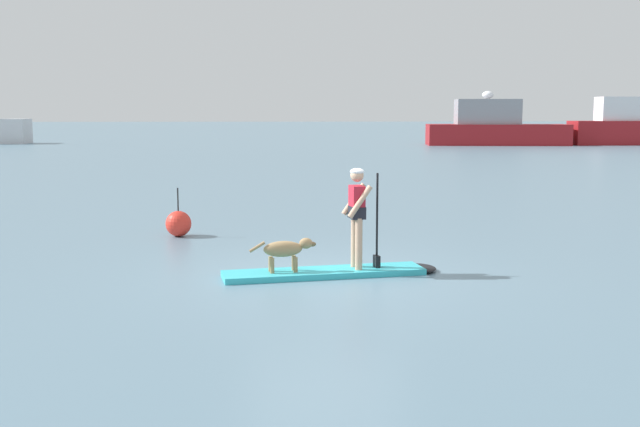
% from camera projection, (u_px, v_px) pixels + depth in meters
% --- Properties ---
extents(ground_plane, '(400.00, 400.00, 0.00)m').
position_uv_depth(ground_plane, '(324.00, 276.00, 12.56)').
color(ground_plane, slate).
extents(paddleboard, '(3.66, 1.26, 0.10)m').
position_uv_depth(paddleboard, '(337.00, 272.00, 12.60)').
color(paddleboard, '#33B2BF').
rests_on(paddleboard, ground_plane).
extents(person_paddler, '(0.64, 0.53, 1.66)m').
position_uv_depth(person_paddler, '(358.00, 210.00, 12.54)').
color(person_paddler, tan).
rests_on(person_paddler, paddleboard).
extents(dog, '(1.10, 0.32, 0.54)m').
position_uv_depth(dog, '(286.00, 250.00, 12.35)').
color(dog, '#997A51').
rests_on(dog, paddleboard).
extents(moored_boat_far_starboard, '(11.55, 4.75, 4.34)m').
position_uv_depth(moored_boat_far_starboard, '(494.00, 128.00, 61.85)').
color(moored_boat_far_starboard, maroon).
rests_on(moored_boat_far_starboard, ground_plane).
extents(moored_boat_far_port, '(10.58, 2.68, 11.89)m').
position_uv_depth(moored_boat_far_port, '(633.00, 126.00, 62.38)').
color(moored_boat_far_port, maroon).
rests_on(moored_boat_far_port, ground_plane).
extents(marker_buoy, '(0.56, 0.56, 1.06)m').
position_uv_depth(marker_buoy, '(178.00, 224.00, 16.49)').
color(marker_buoy, red).
rests_on(marker_buoy, ground_plane).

